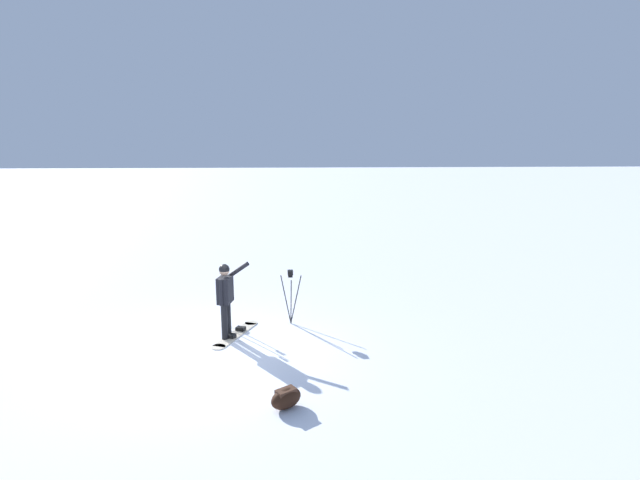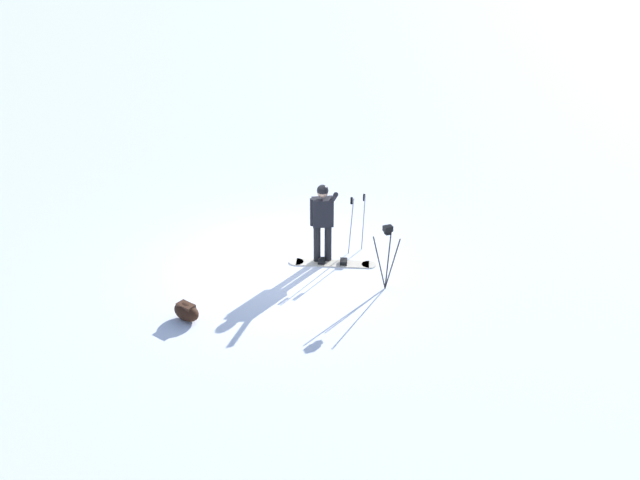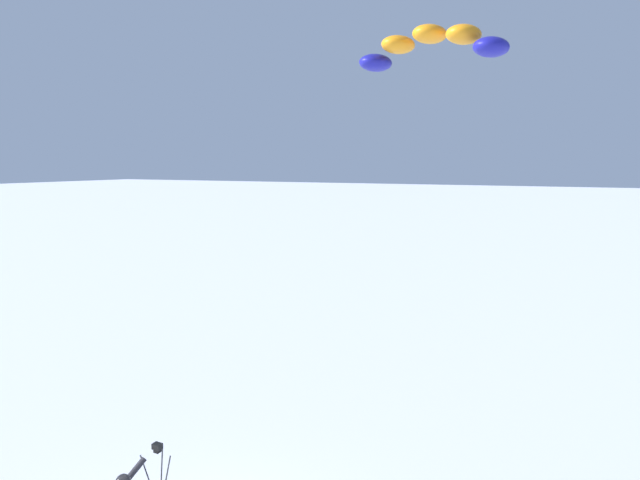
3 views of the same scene
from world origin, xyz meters
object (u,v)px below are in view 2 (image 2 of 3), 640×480
(snowboard, at_px, (333,263))
(camera_tripod, at_px, (387,244))
(snowboarder, at_px, (323,216))
(gear_bag_large, at_px, (186,311))
(ski_poles, at_px, (357,216))

(snowboard, distance_m, camera_tripod, 1.64)
(snowboarder, height_order, camera_tripod, snowboarder)
(snowboard, xyz_separation_m, gear_bag_large, (-0.93, 3.13, 0.15))
(snowboarder, relative_size, gear_bag_large, 2.77)
(snowboarder, distance_m, ski_poles, 0.82)
(camera_tripod, bearing_deg, snowboard, 23.20)
(snowboarder, xyz_separation_m, gear_bag_large, (-1.11, 2.99, -0.82))
(snowboarder, height_order, ski_poles, snowboarder)
(gear_bag_large, distance_m, ski_poles, 4.02)
(ski_poles, bearing_deg, snowboard, 112.93)
(snowboard, distance_m, gear_bag_large, 3.27)
(snowboarder, bearing_deg, gear_bag_large, 110.34)
(gear_bag_large, bearing_deg, snowboard, -73.48)
(camera_tripod, relative_size, ski_poles, 1.03)
(snowboard, relative_size, ski_poles, 1.27)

